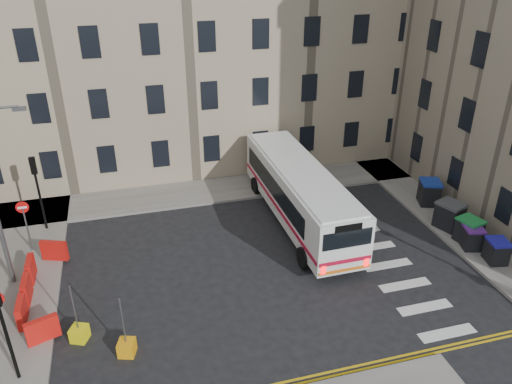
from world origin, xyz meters
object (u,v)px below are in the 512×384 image
wheelie_bin_a (497,251)px  wheelie_bin_e (429,192)px  wheelie_bin_b (472,237)px  bollard_yellow (79,334)px  bus (299,192)px  wheelie_bin_d (449,215)px  bollard_chevron (127,348)px  wheelie_bin_c (469,230)px

wheelie_bin_a → wheelie_bin_e: 6.03m
wheelie_bin_b → bollard_yellow: (-18.60, -1.37, -0.43)m
wheelie_bin_a → wheelie_bin_b: bearing=116.1°
bus → wheelie_bin_b: bearing=-34.9°
bus → wheelie_bin_d: 8.02m
wheelie_bin_e → bollard_chevron: (-17.44, -7.29, -0.56)m
bus → wheelie_bin_e: bus is taller
bollard_yellow → wheelie_bin_e: bearing=17.5°
bollard_chevron → bollard_yellow: bearing=144.2°
wheelie_bin_e → bollard_chevron: wheelie_bin_e is taller
wheelie_bin_c → bollard_chevron: 17.34m
wheelie_bin_a → wheelie_bin_e: bearing=99.2°
bus → wheelie_bin_a: (7.69, -6.31, -1.09)m
bollard_yellow → wheelie_bin_c: bearing=5.7°
wheelie_bin_d → bollard_yellow: (-18.68, -3.38, -0.58)m
wheelie_bin_b → wheelie_bin_e: bearing=98.6°
bus → wheelie_bin_b: (7.33, -4.94, -1.09)m
bollard_yellow → wheelie_bin_a: bearing=0.0°
wheelie_bin_c → wheelie_bin_e: bearing=70.1°
bus → bollard_chevron: size_ratio=19.43×
wheelie_bin_e → bollard_chevron: bearing=-138.1°
bus → bollard_yellow: 13.01m
wheelie_bin_d → wheelie_bin_e: bearing=58.0°
bus → wheelie_bin_d: bus is taller
bus → wheelie_bin_a: 10.00m
wheelie_bin_a → bollard_yellow: size_ratio=1.99×
wheelie_bin_c → wheelie_bin_e: wheelie_bin_e is taller
bus → wheelie_bin_d: size_ratio=7.13×
wheelie_bin_e → wheelie_bin_b: bearing=-77.9°
bollard_yellow → bollard_chevron: (1.74, -1.25, 0.00)m
wheelie_bin_e → bollard_yellow: size_ratio=2.61×
wheelie_bin_a → bollard_chevron: size_ratio=1.99×
bus → wheelie_bin_e: bearing=-3.0°
wheelie_bin_b → wheelie_bin_e: (0.58, 4.67, 0.13)m
wheelie_bin_e → bus: bearing=-162.8°
wheelie_bin_b → wheelie_bin_c: 0.54m
bus → wheelie_bin_e: 7.97m
wheelie_bin_a → bollard_chevron: 17.27m
wheelie_bin_b → wheelie_bin_d: (0.08, 2.00, 0.15)m
wheelie_bin_c → bollard_yellow: (-18.79, -1.88, -0.50)m
wheelie_bin_c → wheelie_bin_d: 1.50m
wheelie_bin_a → wheelie_bin_d: (-0.28, 3.36, 0.15)m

